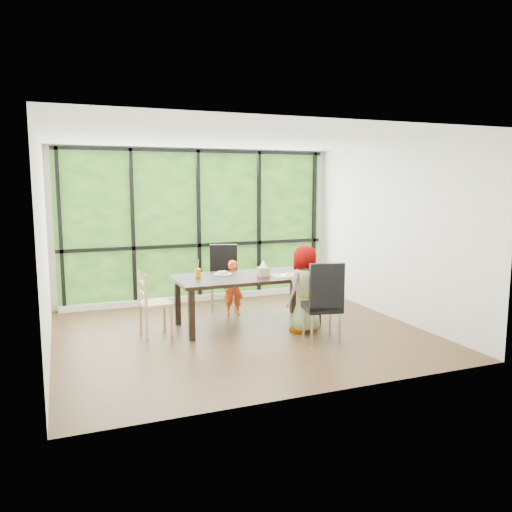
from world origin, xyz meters
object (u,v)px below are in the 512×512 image
Objects in this scene: child_older at (303,289)px; plate_far at (223,274)px; chair_end_beech at (155,303)px; chair_window_leather at (224,278)px; child_toddler at (234,288)px; green_cup at (309,271)px; tissue_box at (263,272)px; orange_cup at (198,273)px; chair_interior_leather at (322,301)px; plate_near at (288,275)px; dining_table at (247,301)px.

child_older is 1.23m from plate_far.
chair_window_leather is at bearing -57.56° from chair_end_beech.
green_cup is at bearing -32.65° from child_toddler.
plate_far is at bearing 146.42° from tissue_box.
chair_end_beech is 1.60m from tissue_box.
green_cup reaches higher than orange_cup.
orange_cup is 0.94m from tissue_box.
child_toddler is at bearing 53.35° from plate_far.
chair_interior_leather is 8.46× the size of green_cup.
plate_near is (-0.12, 0.81, 0.22)m from chair_interior_leather.
chair_end_beech is at bearing 174.97° from tissue_box.
plate_far is (-0.93, 0.79, 0.14)m from child_older.
green_cup is (1.57, -0.43, 0.00)m from orange_cup.
chair_end_beech is 2.27m from green_cup.
plate_near is (0.60, -1.23, 0.22)m from chair_window_leather.
tissue_box is at bearing -17.87° from orange_cup.
chair_window_leather is 8.46× the size of green_cup.
chair_window_leather reaches higher than orange_cup.
chair_end_beech is 5.93× the size of tissue_box.
chair_end_beech is 3.34× the size of plate_far.
tissue_box is (-0.67, 0.14, 0.00)m from green_cup.
child_toddler is at bearing 104.87° from tissue_box.
child_toddler is at bearing 122.24° from plate_near.
chair_interior_leather reaches higher than plate_far.
chair_end_beech reaches higher than child_toddler.
chair_interior_leather is at bearing -52.15° from plate_far.
orange_cup is (-1.37, 1.21, 0.27)m from chair_interior_leather.
plate_far is at bearing -83.41° from chair_end_beech.
tissue_box reaches higher than plate_far.
chair_end_beech is 1.11m from plate_far.
chair_end_beech is at bearing -125.04° from chair_window_leather.
plate_near is at bearing -17.94° from orange_cup.
tissue_box is (0.20, -0.13, 0.44)m from dining_table.
plate_far is at bearing 152.18° from plate_near.
chair_interior_leather reaches higher than plate_near.
chair_interior_leather is 0.84m from plate_near.
child_toddler is 1.30m from green_cup.
child_toddler is 1.08m from plate_near.
tissue_box reaches higher than dining_table.
chair_window_leather reaches higher than plate_far.
orange_cup reaches higher than dining_table.
chair_interior_leather is 1.22× the size of child_toddler.
child_older is at bearing -110.95° from chair_end_beech.
chair_window_leather is at bearing -59.69° from chair_interior_leather.
chair_end_beech is at bearing 179.78° from dining_table.
child_toddler is 0.87m from tissue_box.
child_older is (-0.05, 0.47, 0.08)m from chair_interior_leather.
chair_window_leather is 4.23× the size of plate_near.
green_cup reaches higher than dining_table.
chair_window_leather is at bearing 51.81° from orange_cup.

